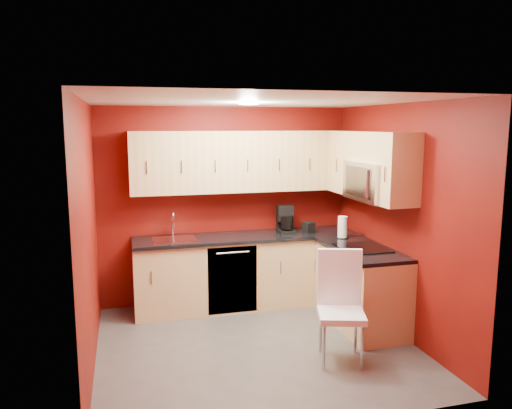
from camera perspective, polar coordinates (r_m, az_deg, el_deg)
name	(u,v)px	position (r m, az deg, el deg)	size (l,w,h in m)	color
floor	(256,346)	(5.39, 0.03, -15.85)	(3.20, 3.20, 0.00)	#524F4C
ceiling	(256,101)	(4.89, 0.03, 11.76)	(3.20, 3.20, 0.00)	white
wall_back	(226,205)	(6.43, -3.45, -0.09)	(3.20, 3.20, 0.00)	maroon
wall_front	(311,269)	(3.61, 6.29, -7.39)	(3.20, 3.20, 0.00)	maroon
wall_left	(88,237)	(4.84, -18.62, -3.58)	(3.00, 3.00, 0.00)	maroon
wall_right	(399,220)	(5.62, 16.00, -1.75)	(3.00, 3.00, 0.00)	maroon
base_cabinets_back	(247,272)	(6.37, -1.05, -7.69)	(2.80, 0.60, 0.87)	tan
base_cabinets_right	(360,288)	(5.89, 11.85, -9.29)	(0.60, 1.30, 0.87)	tan
countertop_back	(247,237)	(6.24, -1.03, -3.72)	(2.80, 0.63, 0.04)	black
countertop_right	(361,249)	(5.74, 11.93, -5.04)	(0.63, 1.27, 0.04)	black
upper_cabinets_back	(244,161)	(6.24, -1.37, 4.97)	(2.80, 0.35, 0.75)	#D9B57B
upper_cabinets_right	(367,159)	(5.84, 12.56, 5.09)	(0.35, 1.55, 0.75)	#D9B57B
microwave	(374,181)	(5.63, 13.34, 2.60)	(0.42, 0.76, 0.42)	silver
cooktop	(362,248)	(5.70, 12.05, -4.88)	(0.50, 0.55, 0.01)	black
sink	(174,236)	(6.10, -9.32, -3.62)	(0.52, 0.42, 0.35)	silver
dishwasher_front	(233,280)	(6.05, -2.70, -8.62)	(0.60, 0.02, 0.82)	black
downlight	(249,104)	(5.18, -0.85, 11.44)	(0.20, 0.20, 0.01)	white
coffee_maker	(287,219)	(6.38, 3.51, -1.70)	(0.20, 0.27, 0.34)	black
napkin_holder	(309,227)	(6.42, 6.02, -2.61)	(0.13, 0.13, 0.14)	black
paper_towel	(343,227)	(6.15, 9.87, -2.57)	(0.15, 0.15, 0.27)	white
dining_chair	(341,308)	(4.94, 9.71, -11.61)	(0.43, 0.45, 1.07)	white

